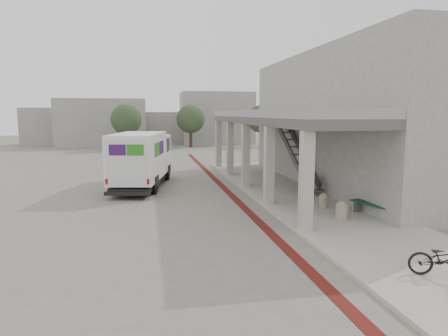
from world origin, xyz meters
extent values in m
plane|color=#6C655D|center=(0.00, 0.00, 0.00)|extent=(120.00, 120.00, 0.00)
cube|color=#531510|center=(1.00, 2.00, 0.01)|extent=(0.35, 40.00, 0.01)
cube|color=#9D988D|center=(4.00, 0.00, 0.06)|extent=(4.40, 28.00, 0.12)
cube|color=gray|center=(7.35, 4.50, 3.50)|extent=(4.30, 17.00, 7.00)
cube|color=#524F4D|center=(3.60, 4.50, 3.50)|extent=(3.40, 16.90, 0.35)
cube|color=gray|center=(3.60, 4.50, 3.85)|extent=(3.40, 16.90, 0.35)
cube|color=gray|center=(-8.00, 34.00, 2.75)|extent=(10.00, 6.00, 5.50)
cube|color=gray|center=(-1.00, 38.00, 2.00)|extent=(8.00, 6.00, 4.00)
cube|color=gray|center=(6.00, 36.00, 3.25)|extent=(9.00, 6.00, 6.50)
cube|color=gray|center=(-14.00, 37.00, 2.25)|extent=(7.00, 5.00, 4.50)
cylinder|color=#38281C|center=(-5.00, 28.00, 1.20)|extent=(0.36, 0.36, 2.40)
sphere|color=#293C23|center=(-5.00, 28.00, 3.20)|extent=(3.20, 3.20, 3.20)
cylinder|color=#38281C|center=(2.00, 30.00, 1.20)|extent=(0.36, 0.36, 2.40)
sphere|color=#293C23|center=(2.00, 30.00, 3.20)|extent=(3.20, 3.20, 3.20)
cylinder|color=#38281C|center=(10.00, 29.00, 1.20)|extent=(0.36, 0.36, 2.40)
sphere|color=#293C23|center=(10.00, 29.00, 3.20)|extent=(3.20, 3.20, 3.20)
cube|color=black|center=(-3.16, 5.74, 0.35)|extent=(3.05, 6.44, 0.27)
cube|color=white|center=(-3.32, 4.96, 1.73)|extent=(3.00, 4.93, 2.30)
cube|color=white|center=(-2.71, 7.95, 1.59)|extent=(2.42, 2.07, 2.03)
cube|color=white|center=(-2.53, 8.86, 0.84)|extent=(2.01, 0.91, 0.71)
cube|color=black|center=(-2.57, 8.64, 2.08)|extent=(1.99, 0.81, 0.93)
cube|color=black|center=(-3.79, 2.62, 0.31)|extent=(2.04, 0.62, 0.16)
cube|color=#391252|center=(-4.24, 5.78, 2.12)|extent=(0.26, 1.22, 0.66)
cube|color=#277C1B|center=(-4.50, 4.48, 2.12)|extent=(0.26, 1.22, 0.66)
cube|color=#391252|center=(-4.17, 2.76, 2.26)|extent=(0.74, 0.18, 0.49)
cube|color=#277C1B|center=(-3.39, 2.60, 2.26)|extent=(0.74, 0.18, 0.49)
cylinder|color=black|center=(-3.61, 8.18, 0.40)|extent=(0.40, 0.83, 0.80)
cylinder|color=black|center=(-1.79, 7.81, 0.40)|extent=(0.40, 0.83, 0.80)
cylinder|color=black|center=(-4.42, 4.19, 0.40)|extent=(0.40, 0.83, 0.80)
cylinder|color=black|center=(-2.60, 3.82, 0.40)|extent=(0.40, 0.83, 0.80)
cube|color=gray|center=(5.45, -3.20, 0.33)|extent=(0.42, 0.21, 0.42)
cube|color=gray|center=(4.95, -1.63, 0.33)|extent=(0.42, 0.21, 0.42)
cube|color=#12362A|center=(5.05, -2.46, 0.56)|extent=(0.71, 1.92, 0.05)
cube|color=#12362A|center=(5.20, -2.41, 0.56)|extent=(0.71, 1.92, 0.05)
cube|color=#12362A|center=(5.35, -2.37, 0.56)|extent=(0.71, 1.92, 0.05)
cylinder|color=gray|center=(4.05, -0.70, 0.31)|extent=(0.39, 0.39, 0.39)
sphere|color=gray|center=(4.05, -0.70, 0.51)|extent=(0.39, 0.39, 0.39)
cylinder|color=gray|center=(3.92, -2.45, 0.34)|extent=(0.43, 0.43, 0.43)
sphere|color=gray|center=(3.92, -2.45, 0.55)|extent=(0.43, 0.43, 0.43)
cube|color=slate|center=(4.30, 1.74, 0.64)|extent=(0.58, 0.70, 1.04)
imported|color=black|center=(3.83, -7.66, 0.55)|extent=(1.72, 1.19, 0.86)
camera|label=1|loc=(-2.84, -15.32, 3.87)|focal=32.00mm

